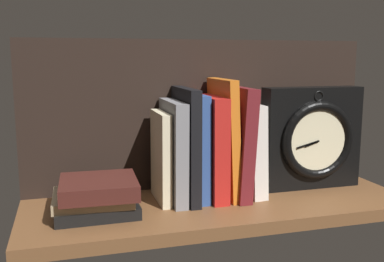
% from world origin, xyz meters
% --- Properties ---
extents(ground_plane, '(0.80, 0.27, 0.03)m').
position_xyz_m(ground_plane, '(0.00, 0.00, -0.01)').
color(ground_plane, brown).
extents(back_panel, '(0.80, 0.01, 0.33)m').
position_xyz_m(back_panel, '(0.00, 0.13, 0.17)').
color(back_panel, black).
rests_on(back_panel, ground_plane).
extents(book_cream_twain, '(0.02, 0.12, 0.19)m').
position_xyz_m(book_cream_twain, '(-0.11, 0.04, 0.09)').
color(book_cream_twain, beige).
rests_on(book_cream_twain, ground_plane).
extents(book_gray_chess, '(0.03, 0.15, 0.21)m').
position_xyz_m(book_gray_chess, '(-0.09, 0.04, 0.10)').
color(book_gray_chess, gray).
rests_on(book_gray_chess, ground_plane).
extents(book_black_skeptic, '(0.02, 0.16, 0.23)m').
position_xyz_m(book_black_skeptic, '(-0.06, 0.04, 0.12)').
color(book_black_skeptic, black).
rests_on(book_black_skeptic, ground_plane).
extents(book_blue_modern, '(0.02, 0.13, 0.22)m').
position_xyz_m(book_blue_modern, '(-0.04, 0.04, 0.11)').
color(book_blue_modern, '#2D4C8E').
rests_on(book_blue_modern, ground_plane).
extents(book_red_requiem, '(0.03, 0.15, 0.22)m').
position_xyz_m(book_red_requiem, '(-0.01, 0.04, 0.11)').
color(book_red_requiem, red).
rests_on(book_red_requiem, ground_plane).
extents(book_orange_pandolfini, '(0.03, 0.15, 0.25)m').
position_xyz_m(book_orange_pandolfini, '(0.02, 0.04, 0.13)').
color(book_orange_pandolfini, orange).
rests_on(book_orange_pandolfini, ground_plane).
extents(book_maroon_dawkins, '(0.04, 0.16, 0.23)m').
position_xyz_m(book_maroon_dawkins, '(0.05, 0.04, 0.12)').
color(book_maroon_dawkins, maroon).
rests_on(book_maroon_dawkins, ground_plane).
extents(book_white_catcher, '(0.04, 0.13, 0.20)m').
position_xyz_m(book_white_catcher, '(0.08, 0.04, 0.10)').
color(book_white_catcher, silver).
rests_on(book_white_catcher, ground_plane).
extents(framed_clock, '(0.23, 0.06, 0.23)m').
position_xyz_m(framed_clock, '(0.23, 0.04, 0.11)').
color(framed_clock, black).
rests_on(framed_clock, ground_plane).
extents(book_stack_side, '(0.16, 0.15, 0.07)m').
position_xyz_m(book_stack_side, '(-0.25, -0.01, 0.04)').
color(book_stack_side, black).
rests_on(book_stack_side, ground_plane).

